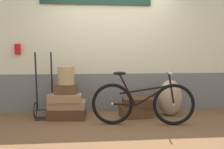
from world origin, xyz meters
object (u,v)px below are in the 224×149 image
Objects in this scene: suitcase_5 at (138,102)px; luggage_trolley at (44,103)px; suitcase_0 at (67,113)px; wicker_basket at (66,75)px; suitcase_4 at (136,111)px; suitcase_3 at (66,89)px; suitcase_1 at (67,105)px; suitcase_2 at (65,98)px; burlap_sack at (170,98)px; bicycle at (143,103)px.

luggage_trolley is at bearing 177.56° from suitcase_5.
suitcase_0 is 0.70m from wicker_basket.
suitcase_3 is at bearing 174.02° from suitcase_4.
suitcase_1 is 0.54m from wicker_basket.
suitcase_2 is 1.52× the size of suitcase_3.
suitcase_5 reaches higher than suitcase_4.
suitcase_3 is 0.49m from luggage_trolley.
suitcase_1 reaches higher than suitcase_0.
suitcase_4 is 0.83× the size of burlap_sack.
wicker_basket is at bearing 174.11° from suitcase_4.
wicker_basket reaches higher than suitcase_2.
suitcase_3 is at bearing -116.08° from suitcase_1.
wicker_basket is at bearing 50.12° from suitcase_2.
suitcase_1 is (0.00, 0.01, 0.16)m from suitcase_0.
suitcase_2 is 0.86× the size of burlap_sack.
luggage_trolley reaches higher than burlap_sack.
wicker_basket is (-0.00, -0.02, 0.70)m from suitcase_0.
suitcase_5 is 1.71× the size of wicker_basket.
suitcase_4 is 1.71m from luggage_trolley.
burlap_sack is at bearing 6.48° from suitcase_0.
suitcase_3 is 1.36m from suitcase_5.
wicker_basket is (-0.01, -0.02, 0.54)m from suitcase_1.
wicker_basket is 0.48× the size of burlap_sack.
bicycle is (1.29, -0.55, 0.11)m from suitcase_1.
luggage_trolley is at bearing 174.83° from suitcase_0.
bicycle is at bearing -17.64° from suitcase_2.
burlap_sack is at bearing 5.26° from suitcase_2.
suitcase_2 is 0.35× the size of bicycle.
suitcase_0 is 1.34m from suitcase_5.
suitcase_5 is 0.46× the size of luggage_trolley.
suitcase_2 reaches higher than suitcase_0.
suitcase_0 is 0.45m from suitcase_3.
burlap_sack reaches higher than suitcase_3.
bicycle reaches higher than suitcase_3.
suitcase_5 reaches higher than suitcase_0.
luggage_trolley is (-0.41, 0.10, -0.51)m from wicker_basket.
suitcase_5 is at bearing 4.46° from suitcase_3.
suitcase_3 reaches higher than suitcase_0.
suitcase_2 is at bearing -177.67° from burlap_sack.
wicker_basket is 2.02m from burlap_sack.
suitcase_3 reaches higher than suitcase_2.
suitcase_1 is 1.17× the size of suitcase_4.
wicker_basket is at bearing -13.03° from luggage_trolley.
wicker_basket is at bearing -178.39° from burlap_sack.
suitcase_5 is at bearing -0.73° from wicker_basket.
bicycle is at bearing -17.25° from suitcase_0.
suitcase_1 is at bearing 65.38° from suitcase_0.
luggage_trolley is (-0.42, 0.08, 0.19)m from suitcase_0.
luggage_trolley is at bearing 179.03° from burlap_sack.
suitcase_2 is 1.34m from suitcase_4.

